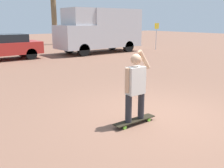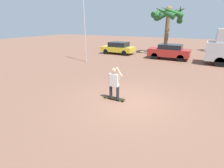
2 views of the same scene
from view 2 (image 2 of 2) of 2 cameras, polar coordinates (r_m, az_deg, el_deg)
The scene contains 7 objects.
ground_plane at distance 8.22m, azimuth 6.01°, elevation -5.95°, with size 80.00×80.00×0.00m, color brown.
skateboard at distance 8.42m, azimuth 0.72°, elevation -4.62°, with size 1.07×0.22×0.10m.
person_skateboarder at distance 8.11m, azimuth 0.74°, elevation 0.85°, with size 0.69×0.23×1.54m.
parked_car_red at distance 18.93m, azimuth 18.19°, elevation 10.12°, with size 4.00×1.86×1.48m.
parked_car_yellow at distance 21.23m, azimuth 2.06°, elevation 11.77°, with size 3.82×1.91×1.39m.
palm_tree_center_background at distance 21.98m, azimuth 17.90°, elevation 20.69°, with size 3.92×3.94×5.47m.
flagpole at distance 16.61m, azimuth -8.86°, elevation 20.97°, with size 1.15×0.12×7.15m.
Camera 2 is at (2.69, -6.94, 3.48)m, focal length 28.00 mm.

